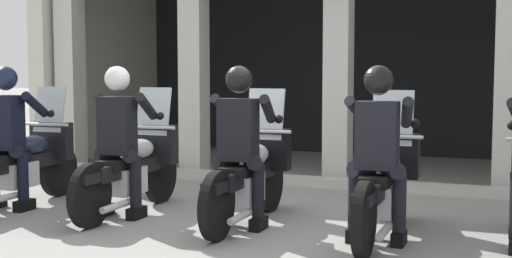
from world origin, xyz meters
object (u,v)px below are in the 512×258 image
(police_officer_right, at_px, (378,139))
(police_officer_left, at_px, (119,128))
(motorcycle_far_left, at_px, (26,162))
(motorcycle_right, at_px, (383,183))
(police_officer_far_left, at_px, (8,125))
(motorcycle_center, at_px, (250,173))
(police_officer_center, at_px, (240,133))
(motorcycle_left, at_px, (134,166))

(police_officer_right, bearing_deg, police_officer_left, -178.80)
(motorcycle_far_left, height_order, police_officer_left, police_officer_left)
(motorcycle_right, bearing_deg, police_officer_far_left, -172.83)
(motorcycle_far_left, xyz_separation_m, police_officer_far_left, (-0.00, -0.28, 0.44))
(motorcycle_center, distance_m, police_officer_center, 0.52)
(police_officer_left, bearing_deg, motorcycle_left, 89.85)
(police_officer_left, relative_size, motorcycle_right, 0.78)
(motorcycle_far_left, distance_m, motorcycle_left, 1.37)
(motorcycle_right, bearing_deg, police_officer_left, -172.85)
(police_officer_center, relative_size, police_officer_right, 1.00)
(motorcycle_center, bearing_deg, motorcycle_left, 175.13)
(motorcycle_left, distance_m, police_officer_center, 1.46)
(motorcycle_right, bearing_deg, motorcycle_center, 179.48)
(motorcycle_center, distance_m, motorcycle_right, 1.37)
(motorcycle_far_left, relative_size, police_officer_center, 1.29)
(police_officer_far_left, xyz_separation_m, motorcycle_left, (1.36, 0.38, -0.44))
(police_officer_far_left, relative_size, motorcycle_right, 0.78)
(police_officer_right, bearing_deg, motorcycle_far_left, 179.24)
(motorcycle_far_left, bearing_deg, police_officer_center, -4.07)
(motorcycle_far_left, xyz_separation_m, motorcycle_left, (1.36, 0.09, 0.00))
(police_officer_left, distance_m, police_officer_center, 1.36)
(motorcycle_center, bearing_deg, police_officer_left, -173.12)
(motorcycle_left, distance_m, police_officer_right, 2.79)
(motorcycle_left, xyz_separation_m, police_officer_right, (2.73, -0.38, 0.44))
(motorcycle_left, bearing_deg, motorcycle_center, -0.24)
(motorcycle_left, relative_size, motorcycle_center, 1.00)
(motorcycle_far_left, bearing_deg, motorcycle_left, 4.01)
(motorcycle_left, height_order, police_officer_right, police_officer_right)
(motorcycle_center, bearing_deg, motorcycle_far_left, 177.26)
(motorcycle_right, distance_m, police_officer_right, 0.52)
(police_officer_left, bearing_deg, police_officer_center, -0.24)
(motorcycle_center, bearing_deg, police_officer_far_left, -176.83)
(police_officer_left, relative_size, police_officer_right, 1.00)
(police_officer_right, bearing_deg, motorcycle_right, 93.02)
(police_officer_far_left, bearing_deg, motorcycle_right, 3.98)
(motorcycle_right, relative_size, police_officer_right, 1.29)
(police_officer_left, bearing_deg, motorcycle_center, 11.51)
(motorcycle_far_left, xyz_separation_m, police_officer_left, (1.36, -0.19, 0.44))
(police_officer_left, height_order, police_officer_right, same)
(motorcycle_center, xyz_separation_m, police_officer_center, (-0.00, -0.28, 0.44))
(motorcycle_far_left, distance_m, police_officer_right, 4.12)
(police_officer_center, height_order, motorcycle_right, police_officer_center)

